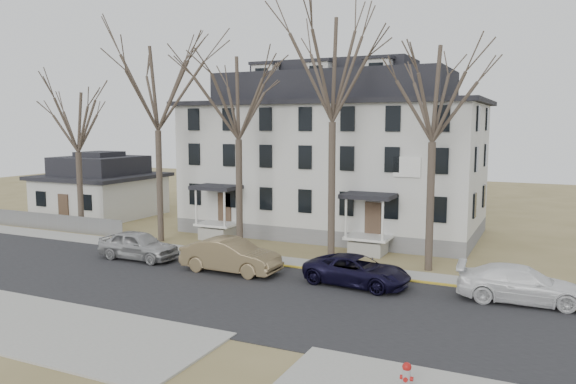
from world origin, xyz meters
The scene contains 18 objects.
ground centered at (0.00, 0.00, 0.00)m, with size 120.00×120.00×0.00m, color olive.
main_road centered at (0.00, 2.00, 0.00)m, with size 120.00×10.00×0.04m, color #27272A.
far_sidewalk centered at (0.00, 8.00, 0.00)m, with size 120.00×2.00×0.08m, color #A09F97.
yellow_curb centered at (5.00, 7.10, 0.00)m, with size 14.00×0.25×0.06m, color gold.
boarding_house centered at (-2.00, 17.95, 5.38)m, with size 20.80×12.36×12.05m.
small_house centered at (-22.00, 16.00, 2.25)m, with size 8.70×8.70×5.00m.
fence centered at (-21.00, 9.50, 0.00)m, with size 14.00×0.06×1.20m, color gray.
tree_far_left centered at (-11.00, 9.80, 10.34)m, with size 8.40×8.40×13.72m.
tree_mid_left centered at (-5.00, 9.80, 9.60)m, with size 7.80×7.80×12.74m.
tree_center centered at (1.00, 9.80, 11.08)m, with size 9.00×9.00×14.70m.
tree_mid_right centered at (6.50, 9.80, 9.60)m, with size 7.80×7.80×12.74m.
tree_bungalow centered at (-18.00, 9.80, 8.12)m, with size 6.60×6.60×10.78m.
car_silver centered at (-8.88, 5.05, 0.81)m, with size 1.92×4.78×1.63m, color #ABABAB.
car_tan centered at (-2.69, 4.89, 0.87)m, with size 1.84×5.29×1.74m, color olive.
car_navy centered at (4.00, 5.40, 0.71)m, with size 2.35×5.09×1.41m, color black.
car_white centered at (11.22, 5.98, 0.78)m, with size 2.19×5.38×1.56m, color white.
bicycle_left centered at (-7.86, 11.56, 0.41)m, with size 0.54×1.55×0.82m, color black.
fire_hydrant centered at (8.66, -4.27, 0.46)m, with size 0.38×0.35×0.91m.
Camera 1 is at (12.10, -19.59, 7.69)m, focal length 35.00 mm.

